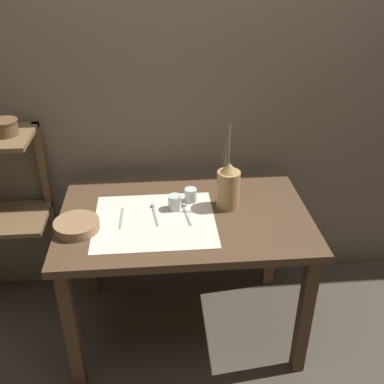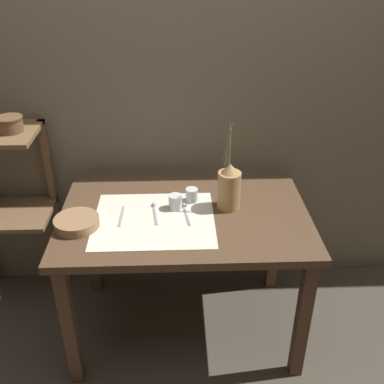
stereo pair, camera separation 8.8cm
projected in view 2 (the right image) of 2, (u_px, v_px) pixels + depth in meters
ground_plane at (186, 325)px, 2.56m from camera, size 12.00×12.00×0.00m
stone_wall_back at (182, 93)px, 2.40m from camera, size 7.00×0.06×2.40m
wooden_table at (185, 231)px, 2.23m from camera, size 1.21×0.78×0.76m
wooden_shelf_unit at (3, 185)px, 2.43m from camera, size 0.49×0.34×1.08m
linen_cloth at (154, 220)px, 2.13m from camera, size 0.57×0.49×0.00m
pitcher_with_flowers at (229, 188)px, 2.18m from camera, size 0.11×0.11×0.44m
wooden_bowl at (77, 223)px, 2.07m from camera, size 0.21×0.21×0.05m
glass_tumbler_near at (175, 202)px, 2.20m from camera, size 0.07×0.07×0.07m
glass_tumbler_far at (192, 195)px, 2.27m from camera, size 0.06×0.06×0.07m
fork_inner at (122, 216)px, 2.16m from camera, size 0.02×0.18×0.00m
spoon_inner at (154, 209)px, 2.21m from camera, size 0.04×0.19×0.02m
spoon_outer at (185, 209)px, 2.21m from camera, size 0.04×0.19×0.02m
metal_pot_small at (10, 124)px, 2.22m from camera, size 0.13×0.13×0.08m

